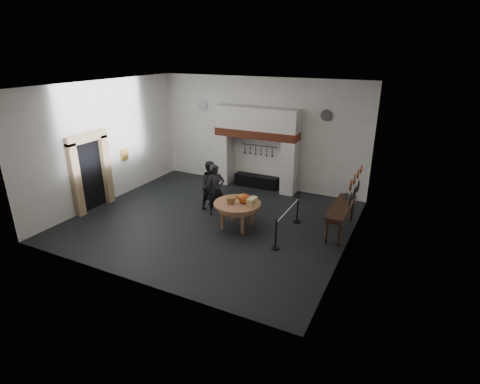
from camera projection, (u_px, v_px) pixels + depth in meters
The scene contains 39 objects.
floor at pixel (212, 220), 12.89m from camera, with size 9.00×8.00×0.02m, color black.
ceiling at pixel (208, 85), 11.26m from camera, with size 9.00×8.00×0.02m, color silver.
wall_back at pixel (260, 133), 15.42m from camera, with size 9.00×0.02×4.50m, color white.
wall_front at pixel (123, 199), 8.74m from camera, with size 9.00×0.02×4.50m, color white.
wall_left at pixel (107, 142), 13.94m from camera, with size 0.02×8.00×4.50m, color white.
wall_right at pixel (352, 177), 10.21m from camera, with size 0.02×8.00×4.50m, color white.
chimney_pier_left at pixel (225, 158), 16.16m from camera, with size 0.55×0.70×2.15m, color silver.
chimney_pier_right at pixel (290, 168), 14.94m from camera, with size 0.55×0.70×2.15m, color silver.
hearth_brick_band at pixel (257, 134), 15.10m from camera, with size 3.50×0.72×0.32m, color #9E442B.
chimney_hood at pixel (257, 118), 14.88m from camera, with size 3.50×0.70×0.90m, color silver.
iron_range at pixel (256, 181), 15.91m from camera, with size 1.90×0.45×0.50m, color black.
utensil_rail at pixel (259, 146), 15.53m from camera, with size 0.02×0.02×1.60m, color black.
door_recess at pixel (90, 176), 13.46m from camera, with size 0.04×1.10×2.50m, color black.
door_jamb_near at pixel (76, 180), 12.82m from camera, with size 0.22×0.30×2.60m, color tan.
door_jamb_far at pixel (106, 169), 13.99m from camera, with size 0.22×0.30×2.60m, color tan.
door_lintel at pixel (86, 138), 12.91m from camera, with size 0.22×1.70×0.30m, color tan.
wall_plaque at pixel (125, 154), 14.83m from camera, with size 0.05×0.34×0.44m, color gold.
work_table at pixel (237, 204), 12.09m from camera, with size 1.53×1.53×0.07m, color #B87A57.
pumpkin at pixel (244, 198), 12.02m from camera, with size 0.36×0.36×0.31m, color #DE4B1F.
cheese_block_big at pixel (251, 202), 11.79m from camera, with size 0.22×0.22×0.24m, color #D9BC81.
cheese_block_small at pixel (254, 200), 12.05m from camera, with size 0.18×0.18×0.20m, color #EEE38E.
wicker_basket at pixel (231, 200), 11.98m from camera, with size 0.32×0.32×0.22m, color #976237.
bread_loaf at pixel (239, 197), 12.39m from camera, with size 0.31×0.18×0.13m, color olive.
visitor_near at pixel (216, 190), 13.09m from camera, with size 0.66×0.44×1.82m, color black.
visitor_far at pixel (211, 185), 13.60m from camera, with size 0.87×0.68×1.79m, color black.
side_table at pixel (341, 207), 11.79m from camera, with size 0.55×2.20×0.06m, color #361D13.
pewter_jug at pixel (346, 196), 12.24m from camera, with size 0.12×0.12×0.22m, color #56555B.
copper_pan_a at pixel (351, 185), 10.50m from camera, with size 0.34×0.34×0.03m, color #C6662D.
copper_pan_b at pixel (355, 179), 10.96m from camera, with size 0.32×0.32×0.03m, color #C6662D.
copper_pan_c at pixel (358, 174), 11.42m from camera, with size 0.30×0.30×0.03m, color #C6662D.
copper_pan_d at pixel (361, 169), 11.88m from camera, with size 0.28×0.28×0.03m, color #C6662D.
pewter_plate_left at pixel (351, 199), 10.85m from camera, with size 0.40×0.40×0.03m, color #4C4C51.
pewter_plate_mid at pixel (355, 192), 11.35m from camera, with size 0.40×0.40×0.03m, color #4C4C51.
pewter_plate_right at pixel (358, 186), 11.85m from camera, with size 0.40×0.40×0.03m, color #4C4C51.
pewter_plate_back_left at pixel (203, 106), 16.16m from camera, with size 0.44×0.44×0.03m, color #4C4C51.
pewter_plate_back_right at pixel (326, 115), 13.92m from camera, with size 0.44×0.44×0.03m, color #4C4C51.
barrier_post_near at pixel (276, 235), 10.91m from camera, with size 0.05×0.05×0.90m, color black.
barrier_post_far at pixel (298, 210), 12.58m from camera, with size 0.05×0.05×0.90m, color black.
barrier_rope at pixel (288, 210), 11.60m from camera, with size 0.04×0.04×2.00m, color silver.
Camera 1 is at (6.04, -10.03, 5.56)m, focal length 28.00 mm.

